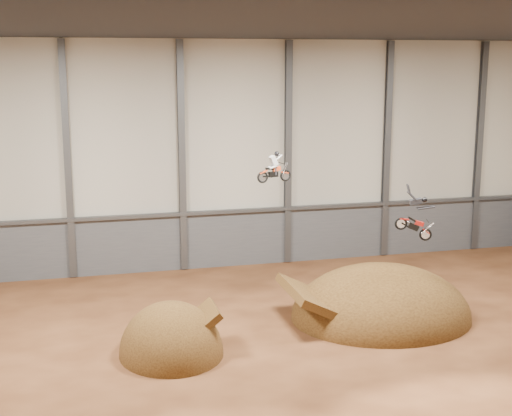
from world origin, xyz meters
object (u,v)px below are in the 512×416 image
Objects in this scene: takeoff_ramp at (171,353)px; fmx_rider_b at (411,213)px; fmx_rider_a at (274,165)px; landing_ramp at (381,317)px.

takeoff_ramp is 12.95m from fmx_rider_b.
fmx_rider_a is at bearing 163.33° from fmx_rider_b.
fmx_rider_a is at bearing 35.80° from takeoff_ramp.
landing_ramp is 9.39m from fmx_rider_a.
fmx_rider_b is (0.76, -1.36, 5.66)m from landing_ramp.
fmx_rider_b reaches higher than landing_ramp.
fmx_rider_b reaches higher than takeoff_ramp.
landing_ramp is at bearing 134.90° from fmx_rider_b.
fmx_rider_a is 0.74× the size of fmx_rider_b.
fmx_rider_b is (5.75, -3.68, -1.95)m from fmx_rider_a.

